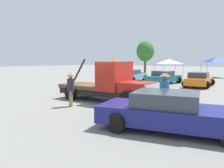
{
  "coord_description": "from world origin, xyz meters",
  "views": [
    {
      "loc": [
        8.21,
        -9.77,
        2.39
      ],
      "look_at": [
        0.5,
        0.0,
        1.05
      ],
      "focal_mm": 35.0,
      "sensor_mm": 36.0,
      "label": 1
    }
  ],
  "objects_px": {
    "canopy_tent_white": "(169,62)",
    "parked_car_teal": "(164,77)",
    "tree_center": "(145,51)",
    "parked_car_orange": "(199,80)",
    "foreground_car": "(172,112)",
    "parked_car_skyblue": "(131,76)",
    "person_at_hood": "(71,87)",
    "tow_truck": "(111,85)",
    "canopy_tent_blue": "(216,59)",
    "person_near_truck": "(164,92)"
  },
  "relations": [
    {
      "from": "parked_car_skyblue",
      "to": "parked_car_teal",
      "type": "relative_size",
      "value": 1.12
    },
    {
      "from": "person_near_truck",
      "to": "parked_car_teal",
      "type": "xyz_separation_m",
      "value": [
        -5.87,
        12.53,
        -0.45
      ]
    },
    {
      "from": "person_at_hood",
      "to": "parked_car_orange",
      "type": "bearing_deg",
      "value": 40.41
    },
    {
      "from": "parked_car_skyblue",
      "to": "canopy_tent_blue",
      "type": "distance_m",
      "value": 13.78
    },
    {
      "from": "person_at_hood",
      "to": "parked_car_skyblue",
      "type": "bearing_deg",
      "value": 72.55
    },
    {
      "from": "tree_center",
      "to": "person_at_hood",
      "type": "bearing_deg",
      "value": -66.68
    },
    {
      "from": "foreground_car",
      "to": "parked_car_skyblue",
      "type": "distance_m",
      "value": 18.16
    },
    {
      "from": "parked_car_teal",
      "to": "parked_car_orange",
      "type": "distance_m",
      "value": 3.73
    },
    {
      "from": "person_at_hood",
      "to": "parked_car_teal",
      "type": "bearing_deg",
      "value": 56.3
    },
    {
      "from": "canopy_tent_blue",
      "to": "parked_car_orange",
      "type": "bearing_deg",
      "value": -82.88
    },
    {
      "from": "parked_car_teal",
      "to": "canopy_tent_blue",
      "type": "distance_m",
      "value": 12.77
    },
    {
      "from": "tow_truck",
      "to": "person_at_hood",
      "type": "relative_size",
      "value": 3.54
    },
    {
      "from": "canopy_tent_white",
      "to": "tree_center",
      "type": "xyz_separation_m",
      "value": [
        -7.96,
        6.45,
        2.01
      ]
    },
    {
      "from": "person_at_hood",
      "to": "canopy_tent_white",
      "type": "bearing_deg",
      "value": 64.14
    },
    {
      "from": "foreground_car",
      "to": "parked_car_skyblue",
      "type": "relative_size",
      "value": 1.09
    },
    {
      "from": "person_near_truck",
      "to": "parked_car_teal",
      "type": "distance_m",
      "value": 13.84
    },
    {
      "from": "canopy_tent_white",
      "to": "tree_center",
      "type": "distance_m",
      "value": 10.44
    },
    {
      "from": "tow_truck",
      "to": "foreground_car",
      "type": "relative_size",
      "value": 1.15
    },
    {
      "from": "person_near_truck",
      "to": "canopy_tent_white",
      "type": "xyz_separation_m",
      "value": [
        -10.32,
        23.96,
        1.15
      ]
    },
    {
      "from": "canopy_tent_white",
      "to": "tow_truck",
      "type": "bearing_deg",
      "value": -74.29
    },
    {
      "from": "parked_car_orange",
      "to": "canopy_tent_white",
      "type": "height_order",
      "value": "canopy_tent_white"
    },
    {
      "from": "canopy_tent_blue",
      "to": "tree_center",
      "type": "bearing_deg",
      "value": 159.48
    },
    {
      "from": "canopy_tent_white",
      "to": "parked_car_teal",
      "type": "bearing_deg",
      "value": -68.72
    },
    {
      "from": "foreground_car",
      "to": "person_at_hood",
      "type": "xyz_separation_m",
      "value": [
        -5.73,
        0.53,
        0.37
      ]
    },
    {
      "from": "tow_truck",
      "to": "canopy_tent_white",
      "type": "xyz_separation_m",
      "value": [
        -6.37,
        22.65,
        1.27
      ]
    },
    {
      "from": "foreground_car",
      "to": "person_at_hood",
      "type": "height_order",
      "value": "person_at_hood"
    },
    {
      "from": "foreground_car",
      "to": "parked_car_orange",
      "type": "height_order",
      "value": "same"
    },
    {
      "from": "foreground_car",
      "to": "parked_car_teal",
      "type": "height_order",
      "value": "same"
    },
    {
      "from": "parked_car_teal",
      "to": "canopy_tent_blue",
      "type": "relative_size",
      "value": 1.39
    },
    {
      "from": "person_near_truck",
      "to": "canopy_tent_white",
      "type": "relative_size",
      "value": 0.55
    },
    {
      "from": "foreground_car",
      "to": "parked_car_skyblue",
      "type": "xyz_separation_m",
      "value": [
        -11.06,
        14.41,
        -0.0
      ]
    },
    {
      "from": "foreground_car",
      "to": "canopy_tent_blue",
      "type": "relative_size",
      "value": 1.7
    },
    {
      "from": "parked_car_skyblue",
      "to": "tree_center",
      "type": "bearing_deg",
      "value": 18.82
    },
    {
      "from": "foreground_car",
      "to": "person_at_hood",
      "type": "distance_m",
      "value": 5.77
    },
    {
      "from": "foreground_car",
      "to": "parked_car_skyblue",
      "type": "bearing_deg",
      "value": 112.2
    },
    {
      "from": "tow_truck",
      "to": "foreground_car",
      "type": "xyz_separation_m",
      "value": [
        4.94,
        -2.85,
        -0.33
      ]
    },
    {
      "from": "parked_car_orange",
      "to": "canopy_tent_white",
      "type": "xyz_separation_m",
      "value": [
        -8.14,
        11.94,
        1.6
      ]
    },
    {
      "from": "canopy_tent_blue",
      "to": "tree_center",
      "type": "height_order",
      "value": "tree_center"
    },
    {
      "from": "canopy_tent_white",
      "to": "canopy_tent_blue",
      "type": "relative_size",
      "value": 1.07
    },
    {
      "from": "foreground_car",
      "to": "parked_car_teal",
      "type": "distance_m",
      "value": 15.65
    },
    {
      "from": "parked_car_skyblue",
      "to": "canopy_tent_white",
      "type": "relative_size",
      "value": 1.46
    },
    {
      "from": "parked_car_teal",
      "to": "canopy_tent_white",
      "type": "relative_size",
      "value": 1.31
    },
    {
      "from": "tow_truck",
      "to": "tree_center",
      "type": "bearing_deg",
      "value": 112.6
    },
    {
      "from": "parked_car_teal",
      "to": "person_at_hood",
      "type": "bearing_deg",
      "value": -169.13
    },
    {
      "from": "parked_car_orange",
      "to": "person_at_hood",
      "type": "bearing_deg",
      "value": 162.32
    },
    {
      "from": "parked_car_teal",
      "to": "parked_car_orange",
      "type": "relative_size",
      "value": 0.99
    },
    {
      "from": "person_at_hood",
      "to": "parked_car_teal",
      "type": "height_order",
      "value": "person_at_hood"
    },
    {
      "from": "parked_car_orange",
      "to": "foreground_car",
      "type": "bearing_deg",
      "value": -173.4
    },
    {
      "from": "canopy_tent_white",
      "to": "foreground_car",
      "type": "bearing_deg",
      "value": -66.08
    },
    {
      "from": "parked_car_orange",
      "to": "canopy_tent_white",
      "type": "relative_size",
      "value": 1.32
    }
  ]
}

